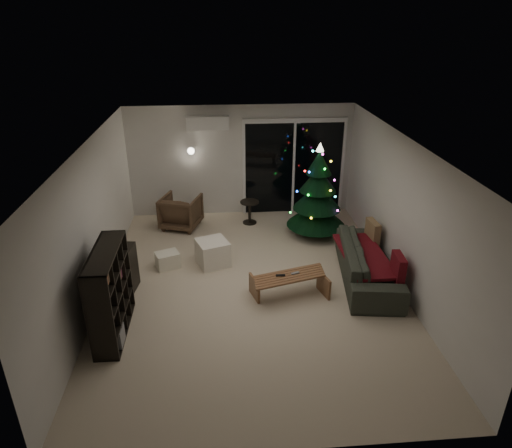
{
  "coord_description": "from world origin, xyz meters",
  "views": [
    {
      "loc": [
        -0.47,
        -6.63,
        4.28
      ],
      "look_at": [
        0.1,
        0.3,
        1.05
      ],
      "focal_mm": 32.0,
      "sensor_mm": 36.0,
      "label": 1
    }
  ],
  "objects_px": {
    "sofa": "(369,263)",
    "coffee_table": "(289,285)",
    "bookshelf": "(98,293)",
    "christmas_tree": "(318,191)",
    "armchair": "(181,212)",
    "media_cabinet": "(112,281)"
  },
  "relations": [
    {
      "from": "armchair",
      "to": "sofa",
      "type": "relative_size",
      "value": 0.35
    },
    {
      "from": "media_cabinet",
      "to": "armchair",
      "type": "height_order",
      "value": "media_cabinet"
    },
    {
      "from": "media_cabinet",
      "to": "christmas_tree",
      "type": "distance_m",
      "value": 4.39
    },
    {
      "from": "christmas_tree",
      "to": "coffee_table",
      "type": "bearing_deg",
      "value": -111.74
    },
    {
      "from": "armchair",
      "to": "christmas_tree",
      "type": "xyz_separation_m",
      "value": [
        2.84,
        -0.61,
        0.63
      ]
    },
    {
      "from": "media_cabinet",
      "to": "sofa",
      "type": "relative_size",
      "value": 0.56
    },
    {
      "from": "sofa",
      "to": "christmas_tree",
      "type": "xyz_separation_m",
      "value": [
        -0.55,
        1.84,
        0.66
      ]
    },
    {
      "from": "coffee_table",
      "to": "armchair",
      "type": "bearing_deg",
      "value": 108.34
    },
    {
      "from": "media_cabinet",
      "to": "christmas_tree",
      "type": "height_order",
      "value": "christmas_tree"
    },
    {
      "from": "armchair",
      "to": "bookshelf",
      "type": "bearing_deg",
      "value": 93.7
    },
    {
      "from": "media_cabinet",
      "to": "coffee_table",
      "type": "height_order",
      "value": "media_cabinet"
    },
    {
      "from": "bookshelf",
      "to": "christmas_tree",
      "type": "bearing_deg",
      "value": 54.18
    },
    {
      "from": "christmas_tree",
      "to": "media_cabinet",
      "type": "bearing_deg",
      "value": -149.48
    },
    {
      "from": "armchair",
      "to": "coffee_table",
      "type": "bearing_deg",
      "value": 142.24
    },
    {
      "from": "bookshelf",
      "to": "armchair",
      "type": "height_order",
      "value": "bookshelf"
    },
    {
      "from": "media_cabinet",
      "to": "christmas_tree",
      "type": "xyz_separation_m",
      "value": [
        3.75,
        2.21,
        0.59
      ]
    },
    {
      "from": "sofa",
      "to": "coffee_table",
      "type": "height_order",
      "value": "sofa"
    },
    {
      "from": "bookshelf",
      "to": "sofa",
      "type": "xyz_separation_m",
      "value": [
        4.3,
        1.12,
        -0.34
      ]
    },
    {
      "from": "sofa",
      "to": "bookshelf",
      "type": "bearing_deg",
      "value": 112.41
    },
    {
      "from": "bookshelf",
      "to": "sofa",
      "type": "relative_size",
      "value": 0.59
    },
    {
      "from": "armchair",
      "to": "christmas_tree",
      "type": "height_order",
      "value": "christmas_tree"
    },
    {
      "from": "armchair",
      "to": "sofa",
      "type": "height_order",
      "value": "armchair"
    }
  ]
}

